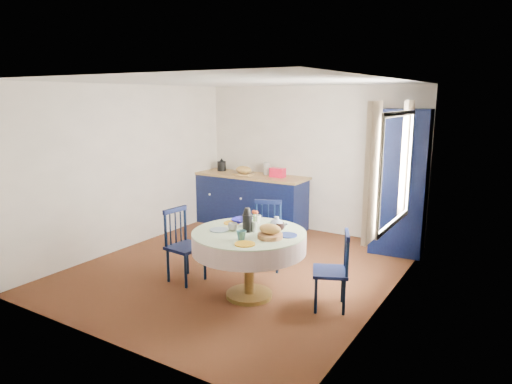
# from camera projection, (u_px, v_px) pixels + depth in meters

# --- Properties ---
(floor) EXTENTS (4.50, 4.50, 0.00)m
(floor) POSITION_uv_depth(u_px,v_px,m) (238.00, 268.00, 6.26)
(floor) COLOR black
(floor) RESTS_ON ground
(ceiling) EXTENTS (4.50, 4.50, 0.00)m
(ceiling) POSITION_uv_depth(u_px,v_px,m) (236.00, 82.00, 5.75)
(ceiling) COLOR white
(ceiling) RESTS_ON wall_back
(wall_back) EXTENTS (4.00, 0.02, 2.50)m
(wall_back) POSITION_uv_depth(u_px,v_px,m) (310.00, 159.00, 7.88)
(wall_back) COLOR white
(wall_back) RESTS_ON floor
(wall_left) EXTENTS (0.02, 4.50, 2.50)m
(wall_left) POSITION_uv_depth(u_px,v_px,m) (130.00, 167.00, 7.03)
(wall_left) COLOR white
(wall_left) RESTS_ON floor
(wall_right) EXTENTS (0.02, 4.50, 2.50)m
(wall_right) POSITION_uv_depth(u_px,v_px,m) (389.00, 196.00, 4.98)
(wall_right) COLOR white
(wall_right) RESTS_ON floor
(window) EXTENTS (0.10, 1.74, 1.45)m
(window) POSITION_uv_depth(u_px,v_px,m) (394.00, 167.00, 5.20)
(window) COLOR white
(window) RESTS_ON wall_right
(kitchen_counter) EXTENTS (2.12, 0.67, 1.19)m
(kitchen_counter) POSITION_uv_depth(u_px,v_px,m) (250.00, 200.00, 8.26)
(kitchen_counter) COLOR black
(kitchen_counter) RESTS_ON floor
(pantry_cabinet) EXTENTS (0.80, 0.60, 2.15)m
(pantry_cabinet) POSITION_uv_depth(u_px,v_px,m) (400.00, 182.00, 6.74)
(pantry_cabinet) COLOR black
(pantry_cabinet) RESTS_ON floor
(dining_table) EXTENTS (1.32, 1.32, 1.08)m
(dining_table) POSITION_uv_depth(u_px,v_px,m) (250.00, 242.00, 5.25)
(dining_table) COLOR #553F18
(dining_table) RESTS_ON floor
(chair_left) EXTENTS (0.44, 0.46, 0.94)m
(chair_left) POSITION_uv_depth(u_px,v_px,m) (184.00, 245.00, 5.79)
(chair_left) COLOR black
(chair_left) RESTS_ON floor
(chair_far) EXTENTS (0.53, 0.52, 0.93)m
(chair_far) POSITION_uv_depth(u_px,v_px,m) (267.00, 235.00, 6.23)
(chair_far) COLOR black
(chair_far) RESTS_ON floor
(chair_right) EXTENTS (0.50, 0.51, 0.88)m
(chair_right) POSITION_uv_depth(u_px,v_px,m) (334.00, 270.00, 5.01)
(chair_right) COLOR black
(chair_right) RESTS_ON floor
(mug_a) EXTENTS (0.11, 0.11, 0.09)m
(mug_a) POSITION_uv_depth(u_px,v_px,m) (233.00, 227.00, 5.28)
(mug_a) COLOR silver
(mug_a) RESTS_ON dining_table
(mug_b) EXTENTS (0.11, 0.11, 0.10)m
(mug_b) POSITION_uv_depth(u_px,v_px,m) (241.00, 235.00, 4.92)
(mug_b) COLOR #36717E
(mug_b) RESTS_ON dining_table
(mug_c) EXTENTS (0.12, 0.12, 0.09)m
(mug_c) POSITION_uv_depth(u_px,v_px,m) (280.00, 226.00, 5.27)
(mug_c) COLOR black
(mug_c) RESTS_ON dining_table
(mug_d) EXTENTS (0.11, 0.11, 0.10)m
(mug_d) POSITION_uv_depth(u_px,v_px,m) (257.00, 219.00, 5.58)
(mug_d) COLOR silver
(mug_d) RESTS_ON dining_table
(cobalt_bowl) EXTENTS (0.24, 0.24, 0.06)m
(cobalt_bowl) POSITION_uv_depth(u_px,v_px,m) (242.00, 221.00, 5.57)
(cobalt_bowl) COLOR navy
(cobalt_bowl) RESTS_ON dining_table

